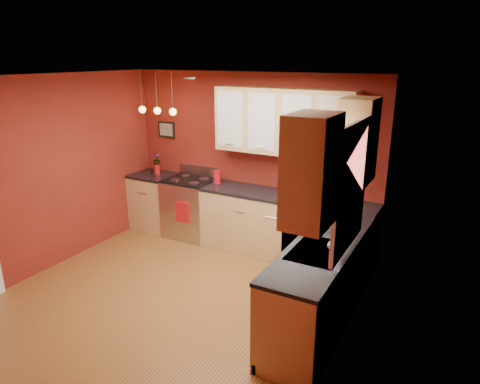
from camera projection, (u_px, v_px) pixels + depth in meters
The scene contains 25 objects.
floor at pixel (169, 302), 5.11m from camera, with size 4.20×4.20×0.00m, color #98612C.
ceiling at pixel (156, 78), 4.32m from camera, with size 4.00×4.20×0.02m, color beige.
wall_back at pixel (250, 160), 6.47m from camera, with size 4.00×0.02×2.60m, color maroon.
wall_left at pixel (43, 176), 5.63m from camera, with size 0.02×4.20×2.60m, color maroon.
wall_right at pixel (341, 234), 3.80m from camera, with size 0.02×4.20×2.60m, color maroon.
base_cabinets_back_left at pixel (155, 202), 7.23m from camera, with size 0.70×0.60×0.90m, color tan.
base_cabinets_back_right at pixel (285, 228), 6.15m from camera, with size 2.54×0.60×0.90m, color tan.
base_cabinets_right at pixel (320, 287), 4.57m from camera, with size 0.60×2.10×0.90m, color tan.
counter_back_left at pixel (154, 175), 7.09m from camera, with size 0.70×0.62×0.04m, color black.
counter_back_right at pixel (286, 197), 6.00m from camera, with size 2.54×0.62×0.04m, color black.
counter_right at pixel (322, 247), 4.43m from camera, with size 0.62×2.10×0.04m, color black.
gas_range at pixel (191, 207), 6.89m from camera, with size 0.76×0.64×1.11m.
dishwasher_front at pixel (302, 240), 5.73m from camera, with size 0.60×0.02×0.80m, color #B4B3B8.
sink at pixel (318, 253), 4.31m from camera, with size 0.50×0.70×0.33m.
window at pixel (351, 183), 3.95m from camera, with size 0.06×1.02×1.22m.
upper_cabinets_back at pixel (284, 122), 5.85m from camera, with size 2.00×0.35×0.90m, color tan.
upper_cabinets_right at pixel (338, 153), 3.96m from camera, with size 0.35×1.95×0.90m, color tan.
wall_picture at pixel (167, 130), 7.06m from camera, with size 0.32×0.03×0.26m, color black.
pendant_lights at pixel (157, 110), 6.63m from camera, with size 0.71×0.11×0.66m.
red_canister at pixel (217, 177), 6.56m from camera, with size 0.13×0.13×0.19m.
red_vase at pixel (157, 169), 7.07m from camera, with size 0.10×0.10×0.16m, color #AB1217.
flowers at pixel (156, 159), 7.02m from camera, with size 0.12×0.12×0.21m, color #AB1217.
coffee_maker at pixel (328, 194), 5.73m from camera, with size 0.18×0.18×0.23m.
soap_pump at pixel (333, 247), 4.14m from camera, with size 0.09×0.09×0.21m, color silver.
dish_towel at pixel (182, 212), 6.57m from camera, with size 0.24×0.02×0.33m, color #AB1217.
Camera 1 is at (2.89, -3.51, 2.81)m, focal length 32.00 mm.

